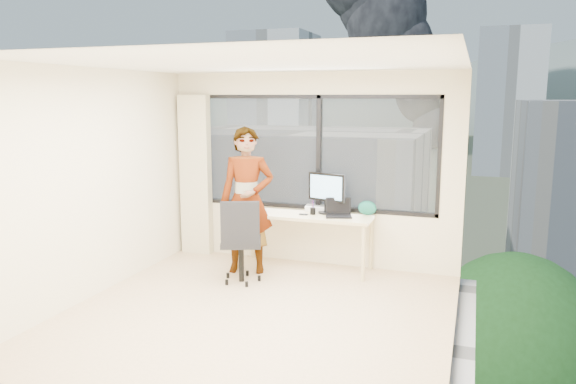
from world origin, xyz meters
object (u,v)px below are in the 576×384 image
at_px(chair, 241,239).
at_px(monitor, 327,193).
at_px(person, 247,200).
at_px(game_console, 316,208).
at_px(desk, 304,241).
at_px(laptop, 339,209).
at_px(handbag, 367,208).

relative_size(chair, monitor, 1.98).
bearing_deg(person, game_console, 22.59).
distance_m(desk, chair, 0.97).
relative_size(chair, laptop, 3.11).
relative_size(person, game_console, 6.75).
distance_m(monitor, game_console, 0.33).
relative_size(chair, game_console, 3.83).
xyz_separation_m(chair, laptop, (1.06, 0.72, 0.32)).
distance_m(chair, handbag, 1.71).
height_order(monitor, laptop, monitor).
relative_size(person, laptop, 5.47).
height_order(desk, handbag, handbag).
distance_m(person, laptop, 1.19).
bearing_deg(chair, handbag, 12.74).
height_order(monitor, game_console, monitor).
bearing_deg(person, monitor, 10.45).
bearing_deg(desk, laptop, -4.99).
distance_m(desk, handbag, 0.95).
bearing_deg(game_console, monitor, -47.32).
xyz_separation_m(person, handbag, (1.47, 0.55, -0.11)).
bearing_deg(handbag, chair, -137.89).
relative_size(person, monitor, 3.49).
distance_m(game_console, handbag, 0.72).
bearing_deg(game_console, desk, -118.52).
distance_m(game_console, laptop, 0.50).
bearing_deg(chair, laptop, 12.23).
xyz_separation_m(desk, chair, (-0.58, -0.76, 0.16)).
bearing_deg(laptop, monitor, 124.50).
relative_size(desk, laptop, 5.18).
bearing_deg(monitor, desk, -138.58).
height_order(chair, monitor, monitor).
bearing_deg(laptop, person, 177.87).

